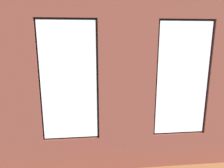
% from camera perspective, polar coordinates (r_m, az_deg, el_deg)
% --- Properties ---
extents(ground_plane, '(7.01, 5.72, 0.10)m').
position_cam_1_polar(ground_plane, '(6.33, 0.07, -9.88)').
color(ground_plane, brown).
extents(brick_wall_with_windows, '(6.41, 0.30, 3.55)m').
position_cam_1_polar(brick_wall_with_windows, '(3.45, 4.30, 2.56)').
color(brick_wall_with_windows, brown).
rests_on(brick_wall_with_windows, ground_plane).
extents(couch_by_window, '(1.95, 0.87, 0.80)m').
position_cam_1_polar(couch_by_window, '(4.49, -8.63, -14.60)').
color(couch_by_window, black).
rests_on(couch_by_window, ground_plane).
extents(couch_left, '(1.00, 1.87, 0.80)m').
position_cam_1_polar(couch_left, '(6.36, 24.01, -7.24)').
color(couch_left, black).
rests_on(couch_left, ground_plane).
extents(coffee_table, '(1.35, 0.83, 0.44)m').
position_cam_1_polar(coffee_table, '(5.89, -1.22, -7.03)').
color(coffee_table, tan).
rests_on(coffee_table, ground_plane).
extents(cup_ceramic, '(0.08, 0.08, 0.10)m').
position_cam_1_polar(cup_ceramic, '(5.75, -0.12, -6.46)').
color(cup_ceramic, '#4C4C51').
rests_on(cup_ceramic, coffee_table).
extents(candle_jar, '(0.08, 0.08, 0.11)m').
position_cam_1_polar(candle_jar, '(5.72, -5.18, -6.54)').
color(candle_jar, '#B7333D').
rests_on(candle_jar, coffee_table).
extents(table_plant_small, '(0.11, 0.11, 0.18)m').
position_cam_1_polar(table_plant_small, '(5.93, -2.94, -5.37)').
color(table_plant_small, gray).
rests_on(table_plant_small, coffee_table).
extents(remote_silver, '(0.08, 0.18, 0.02)m').
position_cam_1_polar(remote_silver, '(6.05, 2.18, -5.87)').
color(remote_silver, '#B2B2B7').
rests_on(remote_silver, coffee_table).
extents(remote_black, '(0.17, 0.13, 0.02)m').
position_cam_1_polar(remote_black, '(5.87, -1.22, -6.44)').
color(remote_black, black).
rests_on(remote_black, coffee_table).
extents(media_console, '(1.07, 0.42, 0.56)m').
position_cam_1_polar(media_console, '(6.69, -25.39, -6.89)').
color(media_console, black).
rests_on(media_console, ground_plane).
extents(tv_flatscreen, '(0.91, 0.20, 0.64)m').
position_cam_1_polar(tv_flatscreen, '(6.53, -25.87, -1.88)').
color(tv_flatscreen, black).
rests_on(tv_flatscreen, media_console).
extents(papasan_chair, '(1.00, 1.00, 0.66)m').
position_cam_1_polar(papasan_chair, '(7.85, -9.89, -1.95)').
color(papasan_chair, olive).
rests_on(papasan_chair, ground_plane).
extents(potted_plant_mid_room_small, '(0.45, 0.45, 0.70)m').
position_cam_1_polar(potted_plant_mid_room_small, '(6.96, 3.56, -3.23)').
color(potted_plant_mid_room_small, beige).
rests_on(potted_plant_mid_room_small, ground_plane).
extents(potted_plant_foreground_right, '(0.74, 0.71, 1.25)m').
position_cam_1_polar(potted_plant_foreground_right, '(8.06, -19.74, -0.36)').
color(potted_plant_foreground_right, brown).
rests_on(potted_plant_foreground_right, ground_plane).
extents(potted_plant_between_couches, '(0.84, 0.90, 1.29)m').
position_cam_1_polar(potted_plant_between_couches, '(4.52, 9.83, -9.50)').
color(potted_plant_between_couches, '#9E5638').
rests_on(potted_plant_between_couches, ground_plane).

